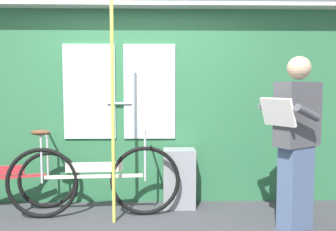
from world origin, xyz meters
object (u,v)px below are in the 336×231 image
at_px(passenger_reading_newspaper, 296,139).
at_px(trash_bin_by_wall, 179,178).
at_px(bicycle_leaning_behind, 94,180).
at_px(handrail_pole, 113,111).

xyz_separation_m(passenger_reading_newspaper, trash_bin_by_wall, (-1.08, 0.66, -0.54)).
distance_m(bicycle_leaning_behind, passenger_reading_newspaper, 2.08).
height_order(bicycle_leaning_behind, trash_bin_by_wall, bicycle_leaning_behind).
height_order(passenger_reading_newspaper, handrail_pole, handrail_pole).
xyz_separation_m(bicycle_leaning_behind, trash_bin_by_wall, (0.92, 0.29, -0.06)).
relative_size(bicycle_leaning_behind, handrail_pole, 0.80).
bearing_deg(passenger_reading_newspaper, handrail_pole, -37.90).
height_order(bicycle_leaning_behind, handrail_pole, handrail_pole).
bearing_deg(bicycle_leaning_behind, passenger_reading_newspaper, -14.26).
bearing_deg(passenger_reading_newspaper, bicycle_leaning_behind, -41.51).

